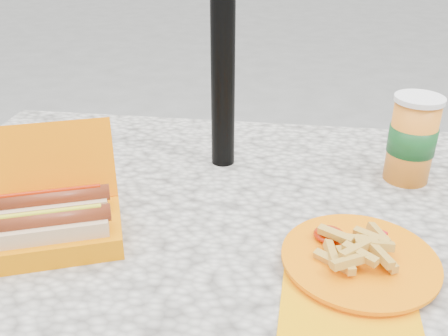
# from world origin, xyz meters

# --- Properties ---
(picnic_table) EXTENTS (1.20, 0.80, 0.75)m
(picnic_table) POSITION_xyz_m (0.00, 0.00, 0.64)
(picnic_table) COLOR beige
(picnic_table) RESTS_ON ground
(hotdog_box) EXTENTS (0.27, 0.26, 0.17)m
(hotdog_box) POSITION_xyz_m (-0.24, -0.17, 0.79)
(hotdog_box) COLOR #FF7800
(hotdog_box) RESTS_ON picnic_table
(fries_plate) EXTENTS (0.25, 0.33, 0.05)m
(fries_plate) POSITION_xyz_m (0.26, -0.18, 0.76)
(fries_plate) COLOR #FFA400
(fries_plate) RESTS_ON picnic_table
(soda_cup) EXTENTS (0.10, 0.10, 0.18)m
(soda_cup) POSITION_xyz_m (0.39, 0.14, 0.84)
(soda_cup) COLOR orange
(soda_cup) RESTS_ON picnic_table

